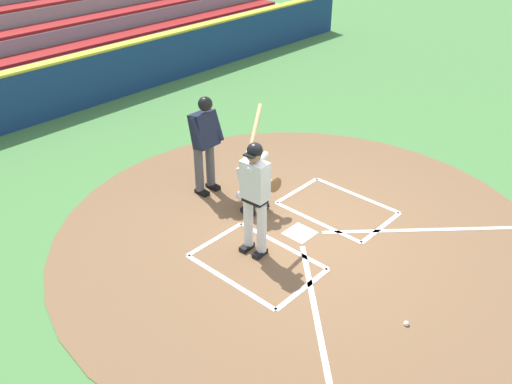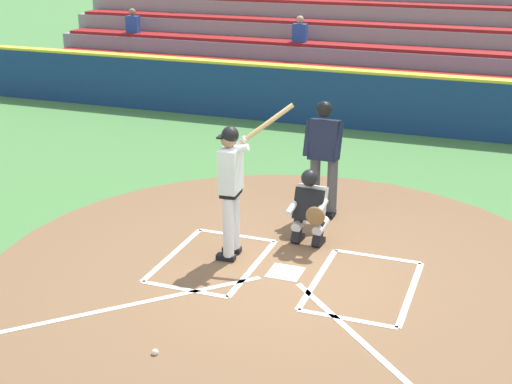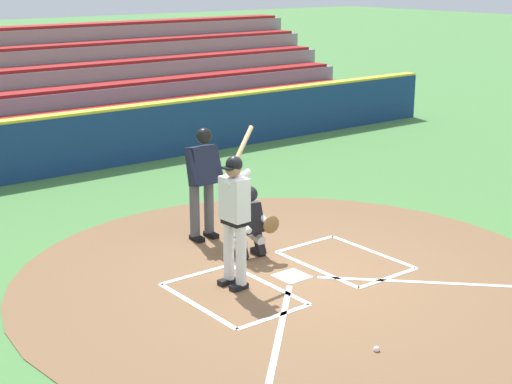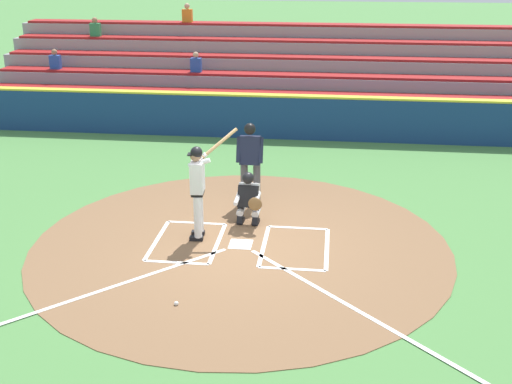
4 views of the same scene
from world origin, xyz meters
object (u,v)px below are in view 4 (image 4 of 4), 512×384
(plate_umpire, at_px, (250,158))
(baseball, at_px, (176,303))
(batter, at_px, (198,185))
(catcher, at_px, (249,197))

(plate_umpire, distance_m, baseball, 4.62)
(plate_umpire, xyz_separation_m, baseball, (0.62, 4.46, -1.04))
(batter, distance_m, catcher, 1.29)
(catcher, bearing_deg, batter, 42.36)
(batter, bearing_deg, baseball, 93.15)
(batter, xyz_separation_m, catcher, (-0.87, -0.80, -0.51))
(plate_umpire, bearing_deg, catcher, 95.89)
(batter, relative_size, catcher, 1.88)
(batter, distance_m, baseball, 2.78)
(plate_umpire, bearing_deg, batter, 68.13)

